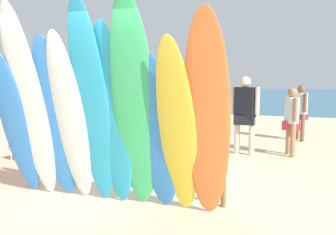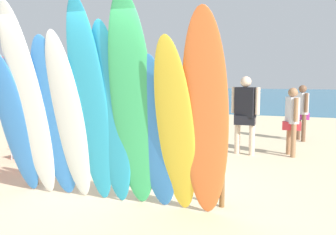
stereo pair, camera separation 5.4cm
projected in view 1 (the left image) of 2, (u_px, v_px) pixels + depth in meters
name	position (u px, v px, depth m)	size (l,w,h in m)	color
ground	(241.00, 111.00, 18.40)	(60.00, 60.00, 0.00)	beige
ocean_water	(264.00, 95.00, 35.39)	(60.00, 40.00, 0.02)	teal
surfboard_rack	(121.00, 156.00, 5.17)	(3.14, 0.07, 0.74)	brown
surfboard_blue_0	(17.00, 126.00, 5.03)	(0.48, 0.08, 2.15)	#337AD1
surfboard_white_1	(30.00, 105.00, 4.83)	(0.50, 0.07, 2.78)	white
surfboard_blue_2	(56.00, 120.00, 4.85)	(0.54, 0.07, 2.34)	#337AD1
surfboard_white_3	(70.00, 119.00, 4.75)	(0.47, 0.08, 2.39)	white
surfboard_teal_4	(92.00, 106.00, 4.60)	(0.49, 0.06, 2.77)	#289EC6
surfboard_teal_5	(112.00, 117.00, 4.59)	(0.49, 0.07, 2.47)	#289EC6
surfboard_green_6	(134.00, 106.00, 4.43)	(0.57, 0.08, 2.79)	#38B266
surfboard_blue_7	(158.00, 135.00, 4.47)	(0.52, 0.06, 2.05)	#337AD1
surfboard_yellow_8	(177.00, 129.00, 4.28)	(0.48, 0.06, 2.28)	yellow
surfboard_orange_9	(207.00, 118.00, 4.14)	(0.55, 0.07, 2.55)	orange
beachgoer_strolling	(301.00, 109.00, 9.67)	(0.40, 0.54, 1.52)	brown
beachgoer_photographing	(291.00, 117.00, 7.77)	(0.39, 0.55, 1.51)	#9E704C
beachgoer_by_water	(245.00, 110.00, 7.89)	(0.64, 0.34, 1.75)	beige
beach_chair_red	(31.00, 138.00, 7.56)	(0.61, 0.72, 0.84)	#B7B7BC
beach_chair_blue	(65.00, 129.00, 8.94)	(0.67, 0.77, 0.83)	#B7B7BC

